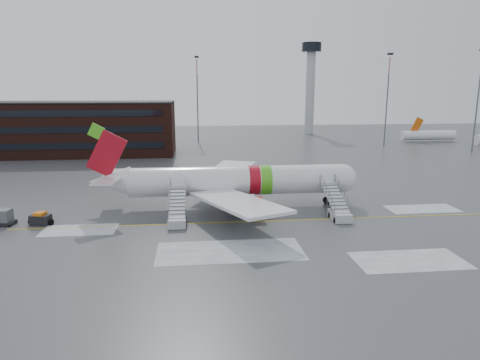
{
  "coord_description": "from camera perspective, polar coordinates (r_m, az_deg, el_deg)",
  "views": [
    {
      "loc": [
        -9.17,
        -48.51,
        15.31
      ],
      "look_at": [
        -3.57,
        3.72,
        4.0
      ],
      "focal_mm": 32.0,
      "sensor_mm": 36.0,
      "label": 1
    }
  ],
  "objects": [
    {
      "name": "baggage_tractor",
      "position": [
        54.14,
        -25.05,
        -4.77
      ],
      "size": [
        2.94,
        1.73,
        1.47
      ],
      "color": "black",
      "rests_on": "ground"
    },
    {
      "name": "control_tower",
      "position": [
        148.8,
        9.39,
        13.32
      ],
      "size": [
        6.4,
        6.4,
        30.0
      ],
      "color": "#B2B5BA",
      "rests_on": "ground"
    },
    {
      "name": "airstair_fwd",
      "position": [
        52.57,
        12.93,
        -3.89
      ],
      "size": [
        2.05,
        7.7,
        3.48
      ],
      "color": "silver",
      "rests_on": "ground"
    },
    {
      "name": "ground",
      "position": [
        51.69,
        4.39,
        -5.12
      ],
      "size": [
        260.0,
        260.0,
        0.0
      ],
      "primitive_type": "plane",
      "color": "#494C4F",
      "rests_on": "ground"
    },
    {
      "name": "terminal_building",
      "position": [
        109.89,
        -25.29,
        6.24
      ],
      "size": [
        62.0,
        16.11,
        12.3
      ],
      "color": "#3F1E16",
      "rests_on": "ground"
    },
    {
      "name": "light_mast_far_n",
      "position": [
        126.52,
        -5.71,
        11.43
      ],
      "size": [
        1.2,
        1.2,
        24.25
      ],
      "color": "#595B60",
      "rests_on": "ground"
    },
    {
      "name": "light_mast_far_ne",
      "position": [
        121.79,
        19.07,
        10.81
      ],
      "size": [
        1.2,
        1.2,
        24.25
      ],
      "color": "#595B60",
      "rests_on": "ground"
    },
    {
      "name": "airliner",
      "position": [
        55.71,
        -1.19,
        -0.18
      ],
      "size": [
        35.03,
        32.97,
        11.18
      ],
      "color": "white",
      "rests_on": "ground"
    },
    {
      "name": "airstair_aft",
      "position": [
        49.82,
        -8.35,
        -4.6
      ],
      "size": [
        2.05,
        7.7,
        3.48
      ],
      "color": "#B4B6BC",
      "rests_on": "ground"
    },
    {
      "name": "light_mast_far_e",
      "position": [
        117.59,
        29.19,
        9.93
      ],
      "size": [
        1.2,
        1.2,
        24.25
      ],
      "color": "#595B60",
      "rests_on": "ground"
    },
    {
      "name": "pushback_tug",
      "position": [
        51.98,
        2.41,
        -4.22
      ],
      "size": [
        2.76,
        2.16,
        1.52
      ],
      "color": "black",
      "rests_on": "ground"
    },
    {
      "name": "uld_container",
      "position": [
        55.85,
        -28.99,
        -4.42
      ],
      "size": [
        2.41,
        1.88,
        1.82
      ],
      "color": "black",
      "rests_on": "ground"
    },
    {
      "name": "distant_aircraft",
      "position": [
        134.27,
        26.27,
        4.35
      ],
      "size": [
        35.0,
        18.0,
        8.0
      ],
      "primitive_type": null,
      "color": "#D8590C",
      "rests_on": "ground"
    }
  ]
}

